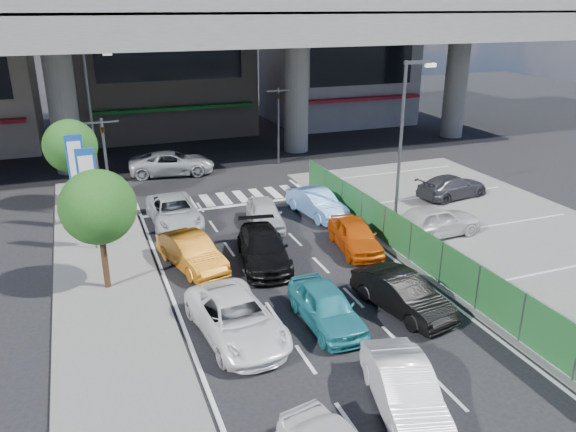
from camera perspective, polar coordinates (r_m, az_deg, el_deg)
name	(u,v)px	position (r m, az deg, el deg)	size (l,w,h in m)	color
ground	(314,305)	(20.93, 2.70, -9.04)	(120.00, 120.00, 0.00)	black
parking_lot	(515,242)	(28.13, 22.03, -2.48)	(12.00, 28.00, 0.06)	#5D5E5B
sidewalk_left	(108,288)	(23.05, -17.79, -6.96)	(4.00, 30.00, 0.12)	#5D5E5B
fence_run	(424,251)	(23.68, 13.63, -3.51)	(0.16, 22.00, 1.80)	#1F5C28
expressway	(184,31)	(39.35, -10.56, 18.01)	(64.00, 14.00, 10.75)	slate
building_center	(159,41)	(50.22, -12.95, 16.90)	(14.00, 10.90, 15.00)	gray
building_east	(337,55)	(54.09, 5.01, 15.96)	(12.00, 10.90, 12.00)	gray
traffic_light_left	(104,144)	(29.36, -18.19, 6.99)	(1.60, 1.24, 5.20)	#595B60
traffic_light_right	(278,107)	(38.42, -0.99, 11.03)	(1.60, 1.24, 5.20)	#595B60
street_lamp_right	(405,131)	(27.47, 11.77, 8.49)	(1.65, 0.22, 8.00)	#595B60
street_lamp_left	(93,107)	(35.08, -19.20, 10.37)	(1.65, 0.22, 8.00)	#595B60
signboard_near	(89,186)	(25.67, -19.60, 2.92)	(0.80, 0.14, 4.70)	#595B60
signboard_far	(77,169)	(28.56, -20.65, 4.51)	(0.80, 0.14, 4.70)	#595B60
tree_near	(98,207)	(21.77, -18.74, 0.84)	(2.80, 2.80, 4.80)	#382314
tree_far	(70,146)	(31.89, -21.24, 6.63)	(2.80, 2.80, 4.80)	#382314
hatch_white_back_mid	(405,390)	(16.07, 11.75, -16.89)	(1.45, 4.15, 1.37)	white
sedan_white_mid_left	(236,318)	(18.84, -5.26, -10.32)	(2.29, 4.97, 1.38)	white
taxi_teal_mid	(326,306)	(19.49, 3.93, -9.15)	(1.63, 4.05, 1.38)	teal
hatch_black_mid_right	(402,294)	(20.62, 11.53, -7.77)	(1.46, 4.19, 1.38)	black
taxi_orange_left	(192,252)	(23.79, -9.77, -3.65)	(1.46, 4.19, 1.38)	#BC6813
sedan_black_mid	(263,248)	(23.82, -2.51, -3.31)	(1.93, 4.76, 1.38)	black
taxi_orange_right	(355,235)	(25.31, 6.83, -1.96)	(1.63, 4.05, 1.38)	#D1510A
wagon_silver_front_left	(174,212)	(28.54, -11.50, 0.42)	(2.29, 4.97, 1.38)	silver
sedan_white_front_mid	(265,214)	(27.77, -2.37, 0.20)	(1.57, 3.90, 1.33)	silver
kei_truck_front_right	(317,203)	(29.23, 2.96, 1.31)	(1.46, 4.19, 1.38)	#5B8DCE
crossing_wagon_silver	(172,163)	(37.27, -11.71, 5.29)	(2.49, 5.40, 1.50)	#ABAFB3
parked_sedan_white	(435,221)	(27.34, 14.72, -0.45)	(1.82, 4.51, 1.54)	silver
parked_sedan_dgrey	(452,186)	(33.20, 16.35, 2.89)	(1.80, 4.44, 1.29)	#323136
traffic_cone	(423,245)	(25.60, 13.54, -2.92)	(0.32, 0.32, 0.62)	red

